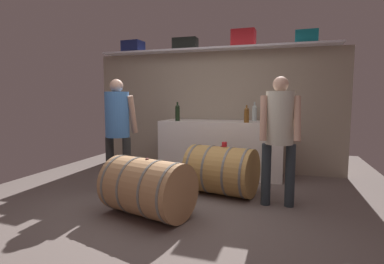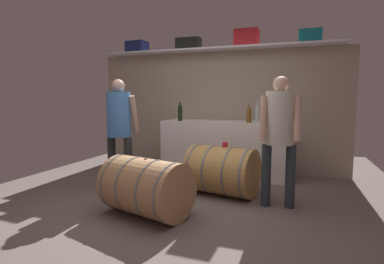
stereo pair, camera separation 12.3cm
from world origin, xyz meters
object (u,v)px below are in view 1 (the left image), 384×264
object	(u,v)px
toolcase_black	(185,44)
toolcase_red	(244,38)
work_cabinet	(221,148)
tasting_cup	(224,144)
winemaker_pouring	(118,123)
wine_bottle_clear	(254,112)
toolcase_navy	(133,47)
wine_glass	(264,115)
visitor_tasting	(279,128)
wine_barrel_far	(148,187)
toolcase_teal	(307,37)
wine_bottle_amber	(247,115)
wine_barrel_near	(221,170)
wine_bottle_dark	(178,112)

from	to	relation	value
toolcase_black	toolcase_red	size ratio (longest dim) A/B	1.12
work_cabinet	tasting_cup	size ratio (longest dim) A/B	29.48
toolcase_black	winemaker_pouring	distance (m)	2.05
wine_bottle_clear	tasting_cup	distance (m)	1.31
toolcase_navy	wine_glass	world-z (taller)	toolcase_navy
work_cabinet	wine_bottle_clear	size ratio (longest dim) A/B	6.32
visitor_tasting	wine_glass	bearing A→B (deg)	-83.91
toolcase_black	toolcase_red	world-z (taller)	toolcase_red
wine_bottle_clear	winemaker_pouring	bearing A→B (deg)	-139.69
toolcase_red	wine_barrel_far	bearing A→B (deg)	-105.71
toolcase_teal	wine_bottle_amber	world-z (taller)	toolcase_teal
visitor_tasting	toolcase_red	bearing A→B (deg)	-71.84
toolcase_red	visitor_tasting	xyz separation A→B (m)	(0.64, -1.53, -1.33)
toolcase_navy	wine_barrel_near	size ratio (longest dim) A/B	0.36
wine_bottle_amber	wine_bottle_dark	bearing A→B (deg)	178.22
work_cabinet	visitor_tasting	size ratio (longest dim) A/B	1.31
wine_bottle_clear	visitor_tasting	bearing A→B (deg)	-73.76
toolcase_navy	wine_barrel_far	bearing A→B (deg)	-55.51
toolcase_teal	wine_bottle_clear	size ratio (longest dim) A/B	1.07
wine_bottle_amber	wine_glass	bearing A→B (deg)	55.06
toolcase_black	wine_glass	xyz separation A→B (m)	(1.40, -0.13, -1.22)
toolcase_black	wine_barrel_near	size ratio (longest dim) A/B	0.44
wine_bottle_clear	tasting_cup	xyz separation A→B (m)	(-0.26, -1.22, -0.37)
wine_barrel_far	toolcase_teal	bearing A→B (deg)	70.05
wine_bottle_amber	wine_glass	xyz separation A→B (m)	(0.25, 0.35, -0.02)
wine_barrel_near	winemaker_pouring	xyz separation A→B (m)	(-1.41, -0.23, 0.62)
wine_bottle_amber	wine_bottle_dark	size ratio (longest dim) A/B	0.86
toolcase_teal	wine_barrel_near	bearing A→B (deg)	-127.17
wine_glass	visitor_tasting	bearing A→B (deg)	-79.44
wine_glass	wine_barrel_near	bearing A→B (deg)	-112.08
toolcase_red	visitor_tasting	size ratio (longest dim) A/B	0.25
tasting_cup	work_cabinet	bearing A→B (deg)	103.74
toolcase_teal	toolcase_red	bearing A→B (deg)	-177.28
wine_bottle_dark	tasting_cup	size ratio (longest dim) A/B	4.60
work_cabinet	wine_barrel_near	xyz separation A→B (m)	(0.22, -1.04, -0.13)
toolcase_navy	wine_barrel_far	distance (m)	3.26
toolcase_navy	wine_bottle_clear	distance (m)	2.54
wine_bottle_clear	winemaker_pouring	size ratio (longest dim) A/B	0.21
toolcase_black	winemaker_pouring	bearing A→B (deg)	-108.53
toolcase_teal	toolcase_black	bearing A→B (deg)	-177.28
wine_bottle_dark	wine_barrel_far	size ratio (longest dim) A/B	0.30
toolcase_navy	wine_bottle_amber	distance (m)	2.53
toolcase_navy	toolcase_black	size ratio (longest dim) A/B	0.83
wine_bottle_clear	wine_barrel_near	bearing A→B (deg)	-103.77
visitor_tasting	toolcase_teal	bearing A→B (deg)	-107.15
wine_bottle_clear	wine_barrel_near	xyz separation A→B (m)	(-0.30, -1.22, -0.73)
toolcase_red	toolcase_teal	xyz separation A→B (m)	(0.98, 0.00, -0.04)
toolcase_red	wine_bottle_amber	bearing A→B (deg)	-73.24
wine_bottle_dark	toolcase_navy	bearing A→B (deg)	156.46
toolcase_black	wine_bottle_clear	xyz separation A→B (m)	(1.23, -0.06, -1.19)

